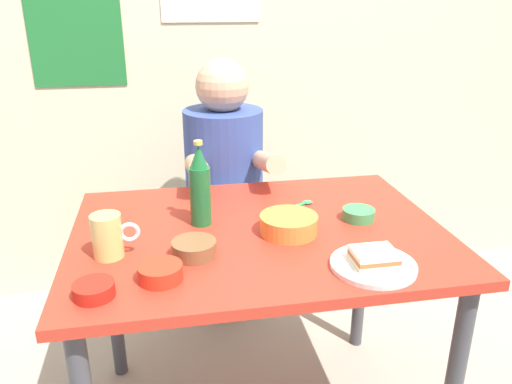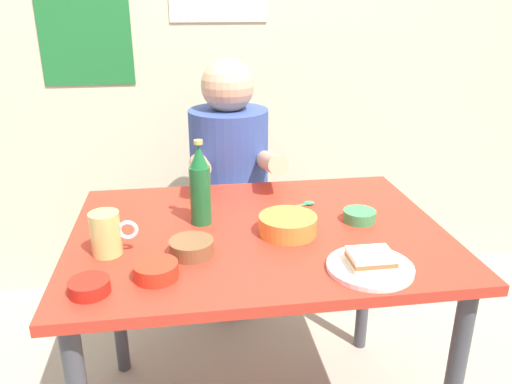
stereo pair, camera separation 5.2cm
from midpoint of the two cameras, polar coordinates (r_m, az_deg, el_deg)
The scene contains 14 objects.
wall_back at distance 2.40m, azimuth -3.06°, elevation 19.15°, with size 4.40×0.09×2.60m.
dining_table at distance 1.55m, azimuth 1.25°, elevation -7.37°, with size 1.10×0.80×0.74m.
stool at distance 2.23m, azimuth -2.19°, elevation -6.48°, with size 0.34×0.34×0.45m.
person_seated at distance 2.06m, azimuth -2.32°, elevation 3.68°, with size 0.33×0.56×0.72m.
plate_orange at distance 1.32m, azimuth 13.91°, elevation -8.32°, with size 0.22×0.22×0.01m, color silver.
sandwich at distance 1.31m, azimuth 14.01°, elevation -7.37°, with size 0.11×0.09×0.04m.
beer_mug at distance 1.39m, azimuth -15.54°, elevation -4.56°, with size 0.13×0.08×0.12m.
beer_bottle at distance 1.51m, azimuth -5.38°, elevation 0.61°, with size 0.06×0.06×0.26m.
sauce_bowl_chili at distance 1.27m, azimuth -10.12°, elevation -8.70°, with size 0.11×0.11×0.04m.
soup_bowl_orange at distance 1.47m, azimuth 4.64°, elevation -3.63°, with size 0.17×0.17×0.05m.
dip_bowl_green at distance 1.59m, azimuth 12.58°, elevation -2.61°, with size 0.10×0.10×0.03m.
sambal_bowl_red at distance 1.24m, azimuth -17.24°, elevation -10.17°, with size 0.10×0.10×0.03m.
condiment_bowl_brown at distance 1.36m, azimuth -6.24°, elevation -6.19°, with size 0.12×0.12×0.04m.
spoon at distance 1.67m, azimuth 6.32°, elevation -1.44°, with size 0.12×0.06×0.01m.
Camera 2 is at (-0.21, -1.34, 1.39)m, focal length 35.26 mm.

